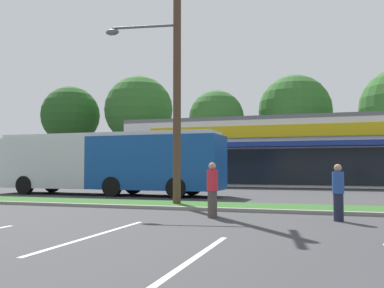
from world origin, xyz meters
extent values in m
cube|color=#2D5B23|center=(0.00, 14.00, 0.06)|extent=(56.00, 2.20, 0.12)
cube|color=gray|center=(0.00, 12.78, 0.06)|extent=(56.00, 0.24, 0.12)
cube|color=silver|center=(3.43, 7.00, 0.00)|extent=(0.12, 4.80, 0.01)
cube|color=silver|center=(6.19, 5.19, 0.00)|extent=(0.12, 4.80, 0.01)
cube|color=silver|center=(4.65, 35.60, 2.49)|extent=(24.26, 11.00, 4.98)
cube|color=black|center=(4.65, 30.06, 1.49)|extent=(20.38, 0.08, 2.59)
cube|color=navy|center=(4.65, 29.40, 3.09)|extent=(22.81, 1.40, 0.35)
cube|color=gold|center=(4.65, 30.02, 4.08)|extent=(19.41, 0.16, 0.90)
cube|color=slate|center=(4.65, 35.60, 5.13)|extent=(24.26, 11.00, 0.30)
cylinder|color=#473323|center=(-21.63, 43.91, 2.56)|extent=(0.44, 0.44, 5.12)
sphere|color=#23511E|center=(-21.63, 43.91, 7.77)|extent=(7.07, 7.07, 7.07)
cylinder|color=#473323|center=(-12.64, 44.22, 2.56)|extent=(0.44, 0.44, 5.13)
sphere|color=#2D6026|center=(-12.64, 44.22, 8.11)|extent=(7.95, 7.95, 7.95)
cylinder|color=#473323|center=(-2.83, 42.47, 2.23)|extent=(0.44, 0.44, 4.46)
sphere|color=#2D6026|center=(-2.83, 42.47, 6.65)|extent=(5.83, 5.83, 5.83)
cylinder|color=#473323|center=(5.03, 46.23, 2.28)|extent=(0.44, 0.44, 4.57)
sphere|color=#2D6026|center=(5.03, 46.23, 7.53)|extent=(7.89, 7.89, 7.89)
cylinder|color=#4C3826|center=(2.86, 13.94, 4.82)|extent=(0.30, 0.30, 9.65)
cylinder|color=#59595B|center=(1.58, 13.74, 6.95)|extent=(2.59, 0.49, 0.10)
ellipsoid|color=#59595B|center=(0.29, 13.55, 6.80)|extent=(0.56, 0.32, 0.24)
cube|color=#144793|center=(-0.08, 19.04, 1.70)|extent=(6.93, 2.71, 2.70)
cube|color=silver|center=(-6.33, 19.18, 1.70)|extent=(5.68, 2.68, 2.70)
cube|color=silver|center=(-2.89, 19.10, 3.15)|extent=(12.05, 2.57, 0.20)
cube|color=black|center=(-2.86, 20.40, 2.19)|extent=(11.50, 0.32, 1.19)
cube|color=black|center=(-9.17, 19.24, 2.02)|extent=(0.11, 2.17, 1.51)
cylinder|color=black|center=(-7.29, 18.03, 0.50)|extent=(1.01, 0.32, 1.00)
cylinder|color=black|center=(-7.24, 20.37, 0.50)|extent=(1.01, 0.32, 1.00)
cylinder|color=black|center=(-1.98, 17.91, 0.50)|extent=(1.01, 0.32, 1.00)
cylinder|color=black|center=(-1.93, 20.25, 0.50)|extent=(1.01, 0.32, 1.00)
cylinder|color=black|center=(1.46, 17.83, 0.50)|extent=(1.01, 0.32, 1.00)
cylinder|color=black|center=(1.51, 20.17, 0.50)|extent=(1.01, 0.32, 1.00)
cube|color=#515459|center=(-3.23, 25.12, 0.65)|extent=(4.59, 1.86, 0.66)
cube|color=black|center=(-3.00, 25.12, 1.20)|extent=(2.07, 1.64, 0.43)
cylinder|color=black|center=(-4.66, 24.23, 0.32)|extent=(0.64, 0.22, 0.64)
cylinder|color=black|center=(-4.66, 26.00, 0.32)|extent=(0.64, 0.22, 0.64)
cylinder|color=black|center=(-1.81, 24.23, 0.32)|extent=(0.64, 0.22, 0.64)
cylinder|color=black|center=(-1.81, 26.00, 0.32)|extent=(0.64, 0.22, 0.64)
cylinder|color=#1E2338|center=(8.57, 11.19, 0.38)|extent=(0.27, 0.27, 0.76)
cylinder|color=#264C99|center=(8.57, 11.19, 1.06)|extent=(0.32, 0.32, 0.60)
sphere|color=tan|center=(8.57, 11.19, 1.47)|extent=(0.21, 0.21, 0.21)
cylinder|color=#47423D|center=(5.05, 10.92, 0.39)|extent=(0.28, 0.28, 0.79)
cylinder|color=red|center=(5.05, 10.92, 1.10)|extent=(0.33, 0.33, 0.62)
sphere|color=tan|center=(5.05, 10.92, 1.52)|extent=(0.22, 0.22, 0.22)
camera|label=1|loc=(8.29, -1.35, 1.51)|focal=40.10mm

